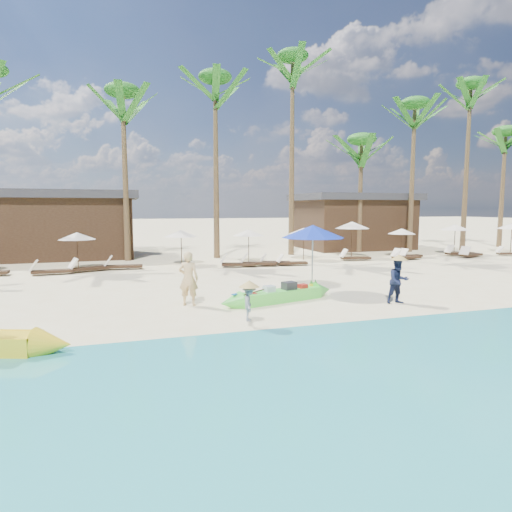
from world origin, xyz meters
name	(u,v)px	position (x,y,z in m)	size (l,w,h in m)	color
ground	(244,308)	(0.00, 0.00, 0.00)	(240.00, 240.00, 0.00)	#FBEDB9
wet_sand_strip	(309,362)	(0.00, -5.00, 0.00)	(240.00, 4.50, 0.01)	tan
green_canoe	(280,295)	(1.46, 0.63, 0.22)	(5.01, 1.64, 0.65)	#4EDF44
tourist	(188,279)	(-1.61, 0.97, 0.90)	(0.65, 0.43, 1.79)	#DDB477
vendor_green	(398,281)	(5.14, -0.86, 0.77)	(0.75, 0.59, 1.55)	#141C39
vendor_yellow	(249,303)	(-0.45, -2.13, 0.67)	(0.64, 0.37, 0.98)	gray
blue_umbrella	(313,231)	(3.24, 1.85, 2.32)	(2.38, 2.38, 2.57)	#99999E
resort_parasol_4	(77,236)	(-5.90, 11.06, 1.75)	(1.89, 1.89, 1.95)	#362416
lounger_4_left	(49,270)	(-7.07, 9.50, 0.22)	(1.94, 0.68, 0.65)	#362416
lounger_4_right	(87,268)	(-5.39, 10.00, 0.22)	(2.02, 1.22, 0.66)	#362416
resort_parasol_5	(181,233)	(-0.47, 11.35, 1.78)	(1.92, 1.92, 1.97)	#362416
lounger_5_left	(122,265)	(-3.72, 10.35, 0.22)	(1.95, 0.72, 0.65)	#362416
resort_parasol_6	(249,233)	(3.50, 11.35, 1.76)	(1.89, 1.89, 1.95)	#362416
lounger_6_left	(236,263)	(2.21, 9.43, 0.22)	(2.00, 1.04, 0.65)	#362416
lounger_6_right	(257,262)	(3.39, 9.40, 0.22)	(2.05, 1.17, 0.67)	#362416
resort_parasol_7	(304,231)	(7.08, 11.41, 1.79)	(1.93, 1.93, 1.99)	#362416
lounger_7_left	(274,261)	(4.50, 9.73, 0.19)	(1.77, 0.93, 0.58)	#362416
lounger_7_right	(290,262)	(5.29, 9.15, 0.20)	(1.77, 0.74, 0.58)	#362416
resort_parasol_8	(352,225)	(10.63, 11.74, 2.10)	(2.26, 2.26, 2.33)	#362416
lounger_8_left	(354,257)	(9.87, 10.15, 0.21)	(1.94, 0.87, 0.64)	#362416
resort_parasol_9	(402,231)	(14.01, 11.17, 1.68)	(1.80, 1.80, 1.86)	#362416
lounger_9_left	(405,256)	(13.03, 9.44, 0.22)	(1.95, 0.71, 0.65)	#362416
lounger_9_right	(410,255)	(13.91, 10.11, 0.19)	(1.77, 0.87, 0.58)	#362416
resort_parasol_10	(455,227)	(18.53, 11.37, 1.87)	(2.02, 2.02, 2.08)	#362416
lounger_10_left	(458,253)	(17.91, 10.33, 0.22)	(2.01, 0.76, 0.67)	#362416
lounger_10_right	(470,254)	(17.93, 9.29, 0.22)	(2.04, 1.18, 0.66)	#362416
resort_parasol_11	(512,226)	(23.21, 11.00, 1.92)	(2.06, 2.06, 2.12)	#362416
lounger_11_left	(508,253)	(21.21, 9.39, 0.19)	(1.73, 1.03, 0.56)	#362416
palm_3	(123,117)	(-3.36, 14.27, 8.58)	(2.08, 2.08, 10.52)	brown
palm_4	(215,107)	(2.15, 14.01, 9.45)	(2.08, 2.08, 11.70)	brown
palm_5	(292,93)	(7.45, 14.38, 10.82)	(2.08, 2.08, 13.60)	brown
palm_6	(361,154)	(12.84, 14.52, 7.05)	(2.08, 2.08, 8.51)	brown
palm_7	(414,127)	(16.57, 13.68, 8.99)	(2.08, 2.08, 11.08)	brown
palm_8	(470,113)	(21.07, 13.33, 10.18)	(2.08, 2.08, 12.70)	brown
palm_9	(505,148)	(26.21, 14.81, 8.06)	(2.08, 2.08, 9.82)	brown
pavilion_west	(51,224)	(-8.00, 17.50, 2.19)	(10.80, 6.60, 4.30)	#362416
pavilion_east	(353,221)	(14.00, 17.50, 2.20)	(8.80, 6.60, 4.30)	#362416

